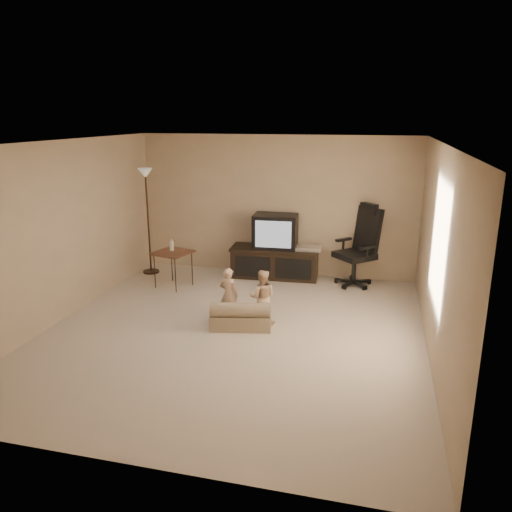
# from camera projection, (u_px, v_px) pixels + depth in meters

# --- Properties ---
(floor) EXTENTS (5.50, 5.50, 0.00)m
(floor) POSITION_uv_depth(u_px,v_px,m) (233.00, 332.00, 6.73)
(floor) COLOR #C2B19A
(floor) RESTS_ON ground
(room_shell) EXTENTS (5.50, 5.50, 5.50)m
(room_shell) POSITION_uv_depth(u_px,v_px,m) (232.00, 222.00, 6.31)
(room_shell) COLOR silver
(room_shell) RESTS_ON floor
(tv_stand) EXTENTS (1.63, 0.68, 1.14)m
(tv_stand) POSITION_uv_depth(u_px,v_px,m) (276.00, 251.00, 8.91)
(tv_stand) COLOR black
(tv_stand) RESTS_ON floor
(office_chair) EXTENTS (0.91, 0.91, 1.40)m
(office_chair) POSITION_uv_depth(u_px,v_px,m) (358.00, 256.00, 8.49)
(office_chair) COLOR black
(office_chair) RESTS_ON floor
(side_table) EXTENTS (0.69, 0.69, 0.83)m
(side_table) POSITION_uv_depth(u_px,v_px,m) (173.00, 253.00, 8.37)
(side_table) COLOR brown
(side_table) RESTS_ON floor
(floor_lamp) EXTENTS (0.30, 0.30, 1.92)m
(floor_lamp) POSITION_uv_depth(u_px,v_px,m) (147.00, 198.00, 8.90)
(floor_lamp) COLOR #302015
(floor_lamp) RESTS_ON floor
(child_sofa) EXTENTS (0.90, 0.62, 0.40)m
(child_sofa) POSITION_uv_depth(u_px,v_px,m) (241.00, 317.00, 6.82)
(child_sofa) COLOR gray
(child_sofa) RESTS_ON floor
(toddler_left) EXTENTS (0.33, 0.27, 0.79)m
(toddler_left) POSITION_uv_depth(u_px,v_px,m) (229.00, 295.00, 6.99)
(toddler_left) COLOR #D9AC88
(toddler_left) RESTS_ON floor
(toddler_right) EXTENTS (0.40, 0.26, 0.78)m
(toddler_right) POSITION_uv_depth(u_px,v_px,m) (262.00, 297.00, 6.91)
(toddler_right) COLOR #D9AC88
(toddler_right) RESTS_ON floor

